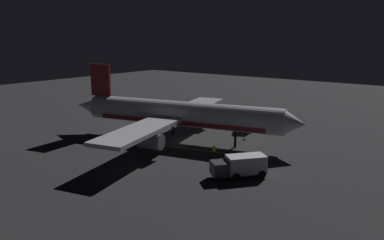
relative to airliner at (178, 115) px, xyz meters
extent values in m
cube|color=#2E2E31|center=(-0.15, 0.59, -4.11)|extent=(180.00, 180.00, 0.20)
cube|color=gold|center=(2.23, 4.59, -4.00)|extent=(4.73, 17.81, 0.01)
cylinder|color=silver|center=(-0.15, 0.59, 0.20)|extent=(11.03, 30.49, 3.69)
cube|color=maroon|center=(-0.15, 0.59, -0.82)|extent=(9.73, 26.01, 0.66)
cone|color=silver|center=(-4.14, 16.46, 0.20)|extent=(4.23, 3.74, 3.61)
cone|color=silver|center=(3.98, -15.81, 0.20)|extent=(4.30, 5.10, 3.32)
cube|color=maroon|center=(3.33, -13.24, 4.58)|extent=(1.23, 3.58, 5.09)
cube|color=silver|center=(-9.05, -3.23, -0.36)|extent=(16.15, 8.43, 0.50)
cylinder|color=slate|center=(-8.60, -1.87, -1.76)|extent=(2.82, 3.62, 2.10)
cube|color=silver|center=(9.50, 1.45, -0.36)|extent=(16.15, 8.43, 0.50)
cylinder|color=slate|center=(8.46, 2.42, -1.76)|extent=(2.82, 3.62, 2.10)
cylinder|color=black|center=(-2.20, 8.73, -2.83)|extent=(0.44, 0.44, 2.36)
cylinder|color=black|center=(-1.68, -2.40, -2.83)|extent=(0.44, 0.44, 2.36)
cylinder|color=black|center=(2.61, -1.32, -2.83)|extent=(0.44, 0.44, 2.36)
cube|color=silver|center=(6.83, 15.43, -2.56)|extent=(4.68, 4.36, 1.98)
cube|color=#38383D|center=(9.20, 13.49, -2.81)|extent=(2.66, 2.68, 1.50)
cylinder|color=black|center=(8.00, 14.47, -3.56)|extent=(2.16, 2.36, 0.90)
cylinder|color=black|center=(5.66, 16.38, -3.56)|extent=(2.16, 2.36, 0.90)
cube|color=gold|center=(-11.60, 5.14, -2.68)|extent=(4.38, 3.54, 1.76)
cube|color=#38383D|center=(-14.16, 3.94, -2.81)|extent=(2.48, 2.57, 1.50)
cylinder|color=black|center=(-12.82, 4.56, -3.56)|extent=(1.80, 2.47, 0.90)
cylinder|color=black|center=(-10.38, 5.71, -3.56)|extent=(1.80, 2.47, 0.90)
cylinder|color=black|center=(3.59, 9.02, -3.58)|extent=(0.32, 0.32, 0.85)
cylinder|color=yellow|center=(3.59, 9.02, -2.83)|extent=(0.40, 0.40, 0.65)
sphere|color=tan|center=(3.59, 9.02, -2.39)|extent=(0.24, 0.24, 0.24)
cone|color=#EA590F|center=(-6.29, 7.93, -3.73)|extent=(0.36, 0.36, 0.55)
cube|color=black|center=(-6.29, 7.93, -3.99)|extent=(0.50, 0.50, 0.03)
cone|color=#EA590F|center=(1.28, 6.16, -3.73)|extent=(0.36, 0.36, 0.55)
cube|color=black|center=(1.28, 6.16, -3.99)|extent=(0.50, 0.50, 0.03)
camera|label=1|loc=(41.36, 34.05, 11.17)|focal=34.28mm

